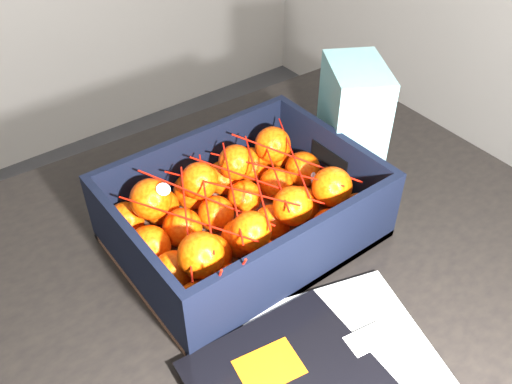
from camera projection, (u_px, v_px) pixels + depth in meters
table at (203, 328)px, 0.82m from camera, size 1.23×0.85×0.75m
produce_crate at (244, 218)px, 0.81m from camera, size 0.37×0.28×0.12m
clementine_heap at (243, 212)px, 0.80m from camera, size 0.35×0.26×0.11m
mesh_net at (241, 191)px, 0.76m from camera, size 0.30×0.24×0.09m
retail_carton at (352, 121)px, 0.90m from camera, size 0.14×0.16×0.20m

